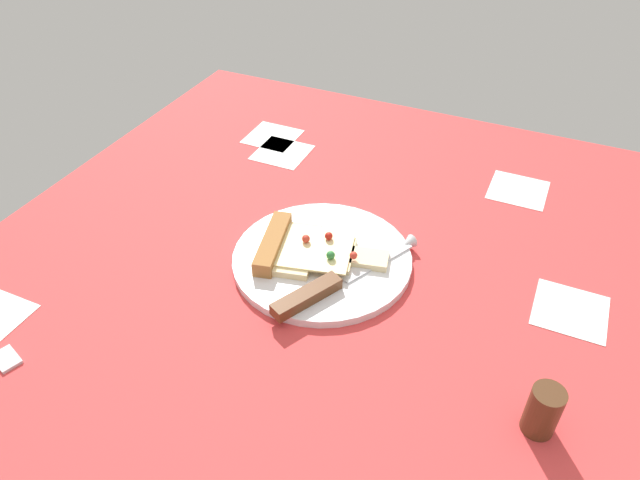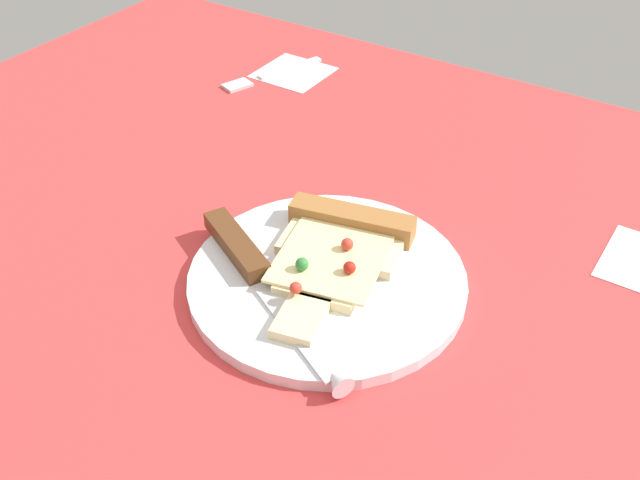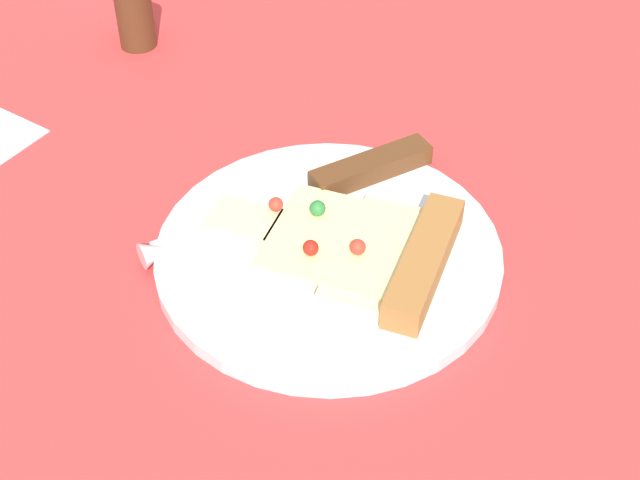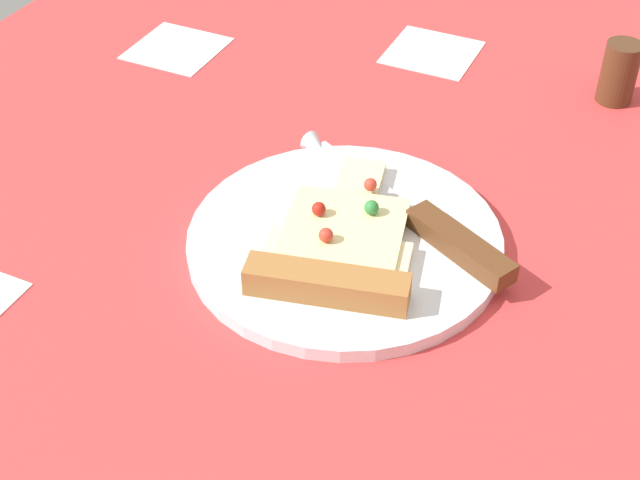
% 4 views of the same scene
% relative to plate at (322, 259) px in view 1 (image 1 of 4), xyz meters
% --- Properties ---
extents(ground_plane, '(1.14, 1.14, 0.03)m').
position_rel_plate_xyz_m(ground_plane, '(-0.09, 0.06, -0.02)').
color(ground_plane, '#D13838').
rests_on(ground_plane, ground).
extents(plate, '(0.25, 0.25, 0.01)m').
position_rel_plate_xyz_m(plate, '(0.00, 0.00, 0.00)').
color(plate, silver).
rests_on(plate, ground_plane).
extents(pizza_slice, '(0.19, 0.13, 0.02)m').
position_rel_plate_xyz_m(pizza_slice, '(0.03, 0.01, 0.01)').
color(pizza_slice, beige).
rests_on(pizza_slice, plate).
extents(knife, '(0.13, 0.22, 0.02)m').
position_rel_plate_xyz_m(knife, '(-0.04, 0.05, 0.01)').
color(knife, silver).
rests_on(knife, plate).
extents(pepper_shaker, '(0.03, 0.03, 0.06)m').
position_rel_plate_xyz_m(pepper_shaker, '(-0.31, 0.15, 0.02)').
color(pepper_shaker, '#4C2D19').
rests_on(pepper_shaker, ground_plane).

